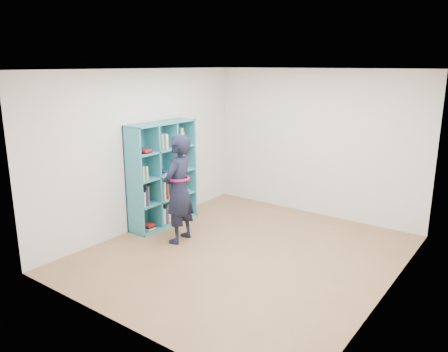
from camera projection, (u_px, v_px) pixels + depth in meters
The scene contains 9 objects.
floor at pixel (244, 253), 6.34m from camera, with size 4.50×4.50×0.00m, color olive.
ceiling at pixel (246, 69), 5.69m from camera, with size 4.50×4.50×0.00m, color white.
wall_left at pixel (144, 150), 7.16m from camera, with size 0.02×4.50×2.60m, color silver.
wall_right at pixel (394, 191), 4.86m from camera, with size 0.02×4.50×2.60m, color silver.
wall_back at pixel (315, 143), 7.77m from camera, with size 4.00×0.02×2.60m, color silver.
wall_front at pixel (117, 209), 4.26m from camera, with size 4.00×0.02×2.60m, color silver.
bookshelf at pixel (161, 176), 7.34m from camera, with size 0.38×1.31×1.75m.
person at pixel (179, 189), 6.60m from camera, with size 0.49×0.66×1.66m.
smartphone at pixel (173, 180), 6.71m from camera, with size 0.04×0.10×0.12m.
Camera 1 is at (3.24, -4.89, 2.67)m, focal length 35.00 mm.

